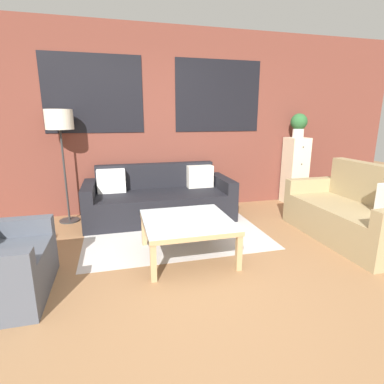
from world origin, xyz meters
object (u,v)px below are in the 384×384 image
(floor_lamp, at_px, (60,125))
(potted_plant, at_px, (299,124))
(coffee_table, at_px, (187,225))
(drawer_cabinet, at_px, (295,171))
(settee_vintage, at_px, (353,215))
(couch_dark, at_px, (159,200))

(floor_lamp, bearing_deg, potted_plant, 0.92)
(coffee_table, xyz_separation_m, potted_plant, (2.32, 1.60, 1.00))
(drawer_cabinet, height_order, potted_plant, potted_plant)
(drawer_cabinet, bearing_deg, settee_vintage, -97.70)
(drawer_cabinet, xyz_separation_m, potted_plant, (0.00, 0.00, 0.79))
(floor_lamp, distance_m, potted_plant, 3.72)
(coffee_table, height_order, floor_lamp, floor_lamp)
(couch_dark, bearing_deg, floor_lamp, 172.39)
(couch_dark, relative_size, coffee_table, 2.32)
(settee_vintage, bearing_deg, drawer_cabinet, 82.30)
(settee_vintage, distance_m, drawer_cabinet, 1.67)
(couch_dark, xyz_separation_m, floor_lamp, (-1.30, 0.17, 1.09))
(settee_vintage, xyz_separation_m, drawer_cabinet, (0.22, 1.63, 0.26))
(drawer_cabinet, bearing_deg, couch_dark, -174.49)
(drawer_cabinet, bearing_deg, potted_plant, 90.00)
(potted_plant, bearing_deg, settee_vintage, -97.70)
(coffee_table, relative_size, potted_plant, 2.30)
(settee_vintage, bearing_deg, coffee_table, 179.04)
(couch_dark, xyz_separation_m, drawer_cabinet, (2.42, 0.23, 0.29))
(settee_vintage, height_order, floor_lamp, floor_lamp)
(floor_lamp, height_order, drawer_cabinet, floor_lamp)
(coffee_table, height_order, potted_plant, potted_plant)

